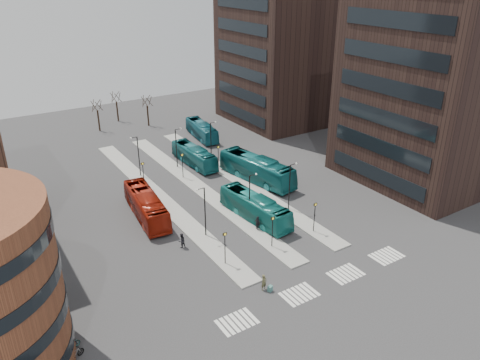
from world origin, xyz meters
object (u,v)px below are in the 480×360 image
commuter_a (182,241)px  red_bus (146,205)px  teal_bus_b (194,156)px  bicycle_mid (75,354)px  commuter_b (258,224)px  teal_bus_c (257,169)px  commuter_c (268,219)px  traveller (264,282)px  teal_bus_d (202,130)px  bicycle_far (71,345)px  suitcase (270,289)px  teal_bus_a (255,208)px

commuter_a → red_bus: bearing=-98.0°
teal_bus_b → commuter_a: (-12.19, -20.38, -0.62)m
commuter_a → bicycle_mid: commuter_a is taller
commuter_a → commuter_b: bearing=158.7°
teal_bus_c → commuter_c: 12.88m
commuter_a → teal_bus_b: bearing=-132.8°
red_bus → traveller: (3.90, -19.50, -0.77)m
red_bus → bicycle_mid: size_ratio=7.09×
teal_bus_c → commuter_a: 19.80m
teal_bus_d → traveller: (-15.78, -41.73, -0.61)m
teal_bus_c → commuter_a: (-16.96, -10.16, -0.96)m
teal_bus_c → teal_bus_d: teal_bus_c is taller
teal_bus_d → bicycle_far: 51.76m
suitcase → bicycle_mid: (-17.95, 1.37, 0.21)m
teal_bus_b → bicycle_far: size_ratio=6.88×
teal_bus_b → commuter_b: size_ratio=5.75×
teal_bus_c → commuter_b: (-7.87, -11.67, -0.90)m
bicycle_far → teal_bus_d: bearing=-55.3°
teal_bus_c → teal_bus_d: bearing=74.4°
teal_bus_d → commuter_b: teal_bus_d is taller
teal_bus_b → teal_bus_c: size_ratio=0.81×
traveller → commuter_a: bearing=99.1°
teal_bus_a → bicycle_far: bearing=-163.5°
suitcase → teal_bus_d: size_ratio=0.05×
teal_bus_b → traveller: 32.57m
teal_bus_b → bicycle_mid: 40.32m
teal_bus_b → commuter_c: (-1.29, -21.54, -0.71)m
red_bus → teal_bus_a: size_ratio=1.04×
suitcase → commuter_a: 12.05m
teal_bus_a → teal_bus_c: (6.56, 9.19, 0.26)m
teal_bus_b → commuter_b: bearing=-99.6°
teal_bus_d → commuter_c: size_ratio=6.81×
red_bus → bicycle_far: red_bus is taller
teal_bus_c → bicycle_mid: teal_bus_c is taller
teal_bus_d → commuter_c: 32.98m
traveller → commuter_c: traveller is taller
traveller → bicycle_mid: bearing=169.3°
commuter_a → commuter_b: 9.22m
commuter_a → commuter_b: (9.10, -1.51, 0.06)m
teal_bus_d → bicycle_far: bearing=-123.0°
teal_bus_d → bicycle_far: (-33.33, -39.58, -1.05)m
traveller → commuter_a: size_ratio=0.98×
bicycle_mid → bicycle_far: bicycle_mid is taller
red_bus → commuter_a: bearing=-79.8°
teal_bus_a → commuter_c: 2.32m
teal_bus_c → commuter_c: (-6.07, -11.31, -1.05)m
commuter_a → suitcase: bearing=96.1°
suitcase → bicycle_far: bearing=152.1°
teal_bus_a → commuter_a: teal_bus_a is taller
red_bus → teal_bus_a: (10.98, -7.59, -0.06)m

